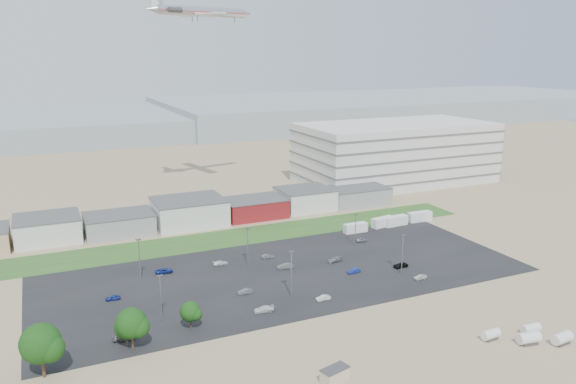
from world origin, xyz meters
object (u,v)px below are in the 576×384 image
parked_car_5 (113,298)px  airliner (202,12)px  parked_car_10 (124,337)px  parked_car_8 (361,240)px  parked_car_1 (354,271)px  parked_car_9 (164,271)px  tree_far_left (41,348)px  parked_car_12 (335,260)px  parked_car_13 (323,298)px  parked_car_7 (285,266)px  storage_tank_nw (491,334)px  parked_car_4 (245,291)px  parked_car_11 (268,256)px  box_trailer_a (355,228)px  parked_car_0 (400,265)px  portable_shed (335,375)px  parked_car_6 (220,263)px  parked_car_3 (264,309)px  parked_car_2 (420,277)px

parked_car_5 → airliner: bearing=154.9°
parked_car_10 → parked_car_8: bearing=-62.5°
parked_car_1 → parked_car_9: 47.52m
tree_far_left → parked_car_10: (14.30, 7.31, -4.89)m
parked_car_12 → parked_car_13: size_ratio=1.24×
parked_car_7 → parked_car_9: (-28.86, 9.66, -0.05)m
storage_tank_nw → parked_car_8: bearing=82.6°
parked_car_4 → parked_car_11: (13.47, 19.07, -0.02)m
storage_tank_nw → parked_car_1: storage_tank_nw is taller
box_trailer_a → parked_car_0: bearing=-98.3°
portable_shed → parked_car_10: 41.76m
parked_car_6 → parked_car_9: size_ratio=0.89×
parked_car_6 → parked_car_0: bearing=-112.3°
parked_car_6 → parked_car_13: bearing=-150.3°
portable_shed → tree_far_left: size_ratio=0.45×
parked_car_9 → parked_car_1: bearing=-118.0°
parked_car_5 → parked_car_11: bearing=107.7°
parked_car_7 → parked_car_11: parked_car_7 is taller
tree_far_left → parked_car_12: size_ratio=2.69×
parked_car_5 → parked_car_10: size_ratio=0.78×
parked_car_5 → box_trailer_a: bearing=108.9°
tree_far_left → parked_car_12: (71.34, 26.92, -4.91)m
airliner → parked_car_7: size_ratio=10.72×
parked_car_0 → tree_far_left: bearing=-81.4°
tree_far_left → airliner: size_ratio=0.26×
parked_car_6 → parked_car_13: (14.29, -29.95, -0.02)m
parked_car_1 → parked_car_8: (14.26, 19.57, 0.01)m
parked_car_6 → parked_car_7: (14.31, -9.14, 0.09)m
storage_tank_nw → parked_car_7: storage_tank_nw is taller
parked_car_10 → parked_car_13: bearing=-85.5°
parked_car_13 → tree_far_left: bearing=-81.4°
box_trailer_a → airliner: bearing=113.6°
parked_car_0 → parked_car_3: size_ratio=0.93×
parked_car_1 → parked_car_8: parked_car_8 is taller
parked_car_2 → parked_car_9: 63.33m
portable_shed → parked_car_12: bearing=46.9°
parked_car_11 → parked_car_12: 17.94m
parked_car_8 → parked_car_6: bearing=95.9°
storage_tank_nw → parked_car_12: (-7.19, 48.55, -0.51)m
parked_car_1 → parked_car_11: (-15.63, 18.59, -0.03)m
parked_car_3 → parked_car_4: size_ratio=1.24×
box_trailer_a → parked_car_3: bearing=-139.4°
tree_far_left → parked_car_12: tree_far_left is taller
tree_far_left → parked_car_0: bearing=11.0°
box_trailer_a → parked_car_3: 60.46m
box_trailer_a → parked_car_11: 34.47m
storage_tank_nw → parked_car_3: 45.67m
storage_tank_nw → tree_far_left: bearing=164.6°
storage_tank_nw → parked_car_1: 40.43m
storage_tank_nw → parked_car_9: size_ratio=0.83×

